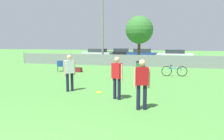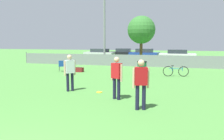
{
  "view_description": "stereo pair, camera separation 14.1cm",
  "coord_description": "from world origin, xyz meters",
  "px_view_note": "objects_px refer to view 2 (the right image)",
  "views": [
    {
      "loc": [
        2.92,
        -2.32,
        2.25
      ],
      "look_at": [
        0.5,
        6.85,
        1.05
      ],
      "focal_mm": 35.0,
      "sensor_mm": 36.0,
      "label": 1
    },
    {
      "loc": [
        3.06,
        -2.29,
        2.25
      ],
      "look_at": [
        0.5,
        6.85,
        1.05
      ],
      "focal_mm": 35.0,
      "sensor_mm": 36.0,
      "label": 2
    }
  ],
  "objects_px": {
    "player_thrower_red": "(117,75)",
    "parked_car_dark": "(123,53)",
    "bicycle_sideline": "(176,71)",
    "player_defender_red": "(141,81)",
    "folding_chair_sideline": "(62,65)",
    "gear_bag_sideline": "(78,70)",
    "tree_near_pole": "(141,30)",
    "light_pole": "(104,7)",
    "trash_bin": "(142,68)",
    "parked_car_white": "(177,55)",
    "frisbee_disc": "(99,92)",
    "parked_car_blue": "(144,54)",
    "player_receiver_white": "(70,70)",
    "parked_car_silver": "(100,53)"
  },
  "relations": [
    {
      "from": "trash_bin",
      "to": "tree_near_pole",
      "type": "bearing_deg",
      "value": 98.59
    },
    {
      "from": "parked_car_silver",
      "to": "player_defender_red",
      "type": "bearing_deg",
      "value": -59.42
    },
    {
      "from": "folding_chair_sideline",
      "to": "gear_bag_sideline",
      "type": "bearing_deg",
      "value": 163.77
    },
    {
      "from": "light_pole",
      "to": "trash_bin",
      "type": "bearing_deg",
      "value": -51.7
    },
    {
      "from": "light_pole",
      "to": "parked_car_blue",
      "type": "height_order",
      "value": "light_pole"
    },
    {
      "from": "player_defender_red",
      "to": "gear_bag_sideline",
      "type": "height_order",
      "value": "player_defender_red"
    },
    {
      "from": "player_defender_red",
      "to": "bicycle_sideline",
      "type": "relative_size",
      "value": 1.01
    },
    {
      "from": "parked_car_white",
      "to": "player_defender_red",
      "type": "bearing_deg",
      "value": -92.8
    },
    {
      "from": "light_pole",
      "to": "player_defender_red",
      "type": "bearing_deg",
      "value": -67.78
    },
    {
      "from": "player_defender_red",
      "to": "parked_car_dark",
      "type": "bearing_deg",
      "value": 85.55
    },
    {
      "from": "gear_bag_sideline",
      "to": "parked_car_dark",
      "type": "height_order",
      "value": "parked_car_dark"
    },
    {
      "from": "trash_bin",
      "to": "parked_car_white",
      "type": "xyz_separation_m",
      "value": [
        2.58,
        13.56,
        0.19
      ]
    },
    {
      "from": "player_defender_red",
      "to": "gear_bag_sideline",
      "type": "xyz_separation_m",
      "value": [
        -5.98,
        8.21,
        -0.81
      ]
    },
    {
      "from": "parked_car_dark",
      "to": "parked_car_blue",
      "type": "bearing_deg",
      "value": -22.5
    },
    {
      "from": "tree_near_pole",
      "to": "parked_car_dark",
      "type": "distance_m",
      "value": 8.66
    },
    {
      "from": "folding_chair_sideline",
      "to": "tree_near_pole",
      "type": "bearing_deg",
      "value": -142.5
    },
    {
      "from": "folding_chair_sideline",
      "to": "trash_bin",
      "type": "xyz_separation_m",
      "value": [
        6.21,
        0.01,
        -0.01
      ]
    },
    {
      "from": "light_pole",
      "to": "parked_car_white",
      "type": "distance_m",
      "value": 11.67
    },
    {
      "from": "folding_chair_sideline",
      "to": "gear_bag_sideline",
      "type": "distance_m",
      "value": 1.36
    },
    {
      "from": "light_pole",
      "to": "player_defender_red",
      "type": "distance_m",
      "value": 15.68
    },
    {
      "from": "tree_near_pole",
      "to": "player_receiver_white",
      "type": "distance_m",
      "value": 15.19
    },
    {
      "from": "parked_car_dark",
      "to": "parked_car_blue",
      "type": "height_order",
      "value": "parked_car_blue"
    },
    {
      "from": "player_thrower_red",
      "to": "parked_car_dark",
      "type": "relative_size",
      "value": 0.4
    },
    {
      "from": "tree_near_pole",
      "to": "player_thrower_red",
      "type": "distance_m",
      "value": 16.04
    },
    {
      "from": "parked_car_white",
      "to": "gear_bag_sideline",
      "type": "bearing_deg",
      "value": -117.98
    },
    {
      "from": "player_receiver_white",
      "to": "folding_chair_sideline",
      "type": "relative_size",
      "value": 1.97
    },
    {
      "from": "tree_near_pole",
      "to": "parked_car_blue",
      "type": "xyz_separation_m",
      "value": [
        -0.43,
        6.3,
        -2.91
      ]
    },
    {
      "from": "parked_car_blue",
      "to": "trash_bin",
      "type": "bearing_deg",
      "value": -73.04
    },
    {
      "from": "trash_bin",
      "to": "gear_bag_sideline",
      "type": "bearing_deg",
      "value": 178.15
    },
    {
      "from": "gear_bag_sideline",
      "to": "parked_car_dark",
      "type": "distance_m",
      "value": 16.0
    },
    {
      "from": "player_receiver_white",
      "to": "trash_bin",
      "type": "relative_size",
      "value": 1.77
    },
    {
      "from": "player_thrower_red",
      "to": "parked_car_dark",
      "type": "height_order",
      "value": "player_thrower_red"
    },
    {
      "from": "trash_bin",
      "to": "bicycle_sideline",
      "type": "bearing_deg",
      "value": -4.41
    },
    {
      "from": "bicycle_sideline",
      "to": "trash_bin",
      "type": "relative_size",
      "value": 1.75
    },
    {
      "from": "light_pole",
      "to": "frisbee_disc",
      "type": "xyz_separation_m",
      "value": [
        3.49,
        -11.81,
        -5.64
      ]
    },
    {
      "from": "gear_bag_sideline",
      "to": "parked_car_blue",
      "type": "relative_size",
      "value": 0.17
    },
    {
      "from": "folding_chair_sideline",
      "to": "player_thrower_red",
      "type": "bearing_deg",
      "value": 108.08
    },
    {
      "from": "parked_car_white",
      "to": "parked_car_silver",
      "type": "bearing_deg",
      "value": 172.71
    },
    {
      "from": "frisbee_disc",
      "to": "gear_bag_sideline",
      "type": "bearing_deg",
      "value": 121.75
    },
    {
      "from": "player_receiver_white",
      "to": "bicycle_sideline",
      "type": "relative_size",
      "value": 1.01
    },
    {
      "from": "light_pole",
      "to": "bicycle_sideline",
      "type": "distance_m",
      "value": 10.54
    },
    {
      "from": "player_thrower_red",
      "to": "player_receiver_white",
      "type": "height_order",
      "value": "same"
    },
    {
      "from": "player_defender_red",
      "to": "bicycle_sideline",
      "type": "bearing_deg",
      "value": 62.84
    },
    {
      "from": "tree_near_pole",
      "to": "parked_car_dark",
      "type": "bearing_deg",
      "value": 116.28
    },
    {
      "from": "frisbee_disc",
      "to": "parked_car_silver",
      "type": "xyz_separation_m",
      "value": [
        -7.2,
        21.18,
        0.64
      ]
    },
    {
      "from": "bicycle_sideline",
      "to": "parked_car_white",
      "type": "xyz_separation_m",
      "value": [
        0.29,
        13.74,
        0.32
      ]
    },
    {
      "from": "bicycle_sideline",
      "to": "player_defender_red",
      "type": "bearing_deg",
      "value": -107.93
    },
    {
      "from": "player_thrower_red",
      "to": "player_receiver_white",
      "type": "relative_size",
      "value": 1.0
    },
    {
      "from": "tree_near_pole",
      "to": "parked_car_silver",
      "type": "bearing_deg",
      "value": 137.61
    },
    {
      "from": "bicycle_sideline",
      "to": "parked_car_white",
      "type": "relative_size",
      "value": 0.37
    }
  ]
}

